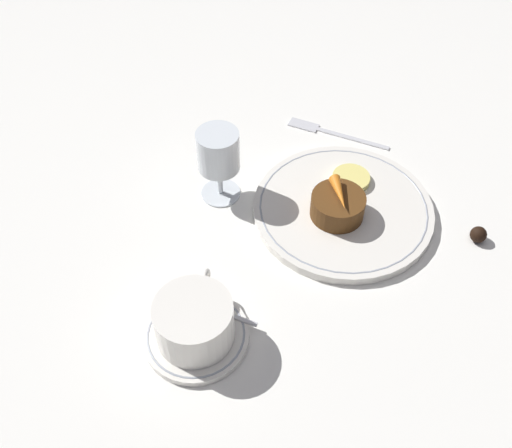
% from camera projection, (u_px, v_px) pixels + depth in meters
% --- Properties ---
extents(ground_plane, '(3.00, 3.00, 0.00)m').
position_uv_depth(ground_plane, '(319.00, 226.00, 0.87)').
color(ground_plane, white).
extents(dinner_plate, '(0.27, 0.27, 0.01)m').
position_uv_depth(dinner_plate, '(343.00, 209.00, 0.88)').
color(dinner_plate, white).
rests_on(dinner_plate, ground_plane).
extents(saucer, '(0.13, 0.13, 0.01)m').
position_uv_depth(saucer, '(196.00, 335.00, 0.74)').
color(saucer, white).
rests_on(saucer, ground_plane).
extents(coffee_cup, '(0.12, 0.10, 0.06)m').
position_uv_depth(coffee_cup, '(194.00, 321.00, 0.72)').
color(coffee_cup, white).
rests_on(coffee_cup, saucer).
extents(spoon, '(0.03, 0.12, 0.00)m').
position_uv_depth(spoon, '(205.00, 307.00, 0.76)').
color(spoon, silver).
rests_on(spoon, saucer).
extents(wine_glass, '(0.06, 0.06, 0.12)m').
position_uv_depth(wine_glass, '(218.00, 155.00, 0.86)').
color(wine_glass, silver).
rests_on(wine_glass, ground_plane).
extents(fork, '(0.06, 0.17, 0.01)m').
position_uv_depth(fork, '(327.00, 131.00, 1.01)').
color(fork, silver).
rests_on(fork, ground_plane).
extents(dessert_cake, '(0.08, 0.08, 0.04)m').
position_uv_depth(dessert_cake, '(338.00, 206.00, 0.85)').
color(dessert_cake, '#563314').
rests_on(dessert_cake, dinner_plate).
extents(carrot_garnish, '(0.06, 0.04, 0.02)m').
position_uv_depth(carrot_garnish, '(340.00, 193.00, 0.83)').
color(carrot_garnish, orange).
rests_on(carrot_garnish, dessert_cake).
extents(pineapple_slice, '(0.06, 0.06, 0.01)m').
position_uv_depth(pineapple_slice, '(351.00, 179.00, 0.91)').
color(pineapple_slice, '#EFE075').
rests_on(pineapple_slice, dinner_plate).
extents(chocolate_truffle, '(0.02, 0.02, 0.02)m').
position_uv_depth(chocolate_truffle, '(478.00, 234.00, 0.84)').
color(chocolate_truffle, black).
rests_on(chocolate_truffle, ground_plane).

